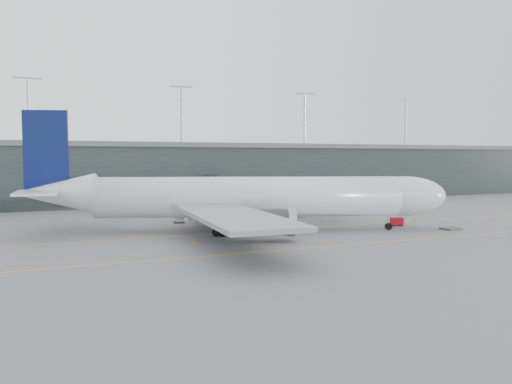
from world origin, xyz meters
name	(u,v)px	position (x,y,z in m)	size (l,w,h in m)	color
ground	(227,229)	(0.00, 0.00, 0.00)	(320.00, 320.00, 0.00)	slate
taxiline_a	(236,232)	(0.00, -4.00, 0.01)	(160.00, 0.25, 0.02)	orange
taxiline_b	(281,250)	(0.00, -20.00, 0.01)	(160.00, 0.25, 0.02)	orange
taxiline_lead_main	(218,215)	(5.00, 20.00, 0.01)	(0.25, 60.00, 0.02)	orange
terminal	(154,172)	(0.00, 58.00, 7.62)	(240.00, 36.00, 29.00)	black
main_aircraft	(245,198)	(1.74, -3.46, 5.24)	(64.72, 59.66, 18.67)	silver
jet_bridge	(258,185)	(16.09, 25.13, 5.45)	(13.60, 47.38, 7.28)	#2A2A2F
gse_cart	(396,221)	(27.65, -7.54, 0.79)	(2.33, 1.78, 1.41)	red
baggage_dolly	(451,229)	(32.75, -14.69, 0.17)	(2.85, 2.28, 0.28)	#3B3A40
uld_a	(179,218)	(-5.42, 10.27, 0.89)	(2.00, 1.67, 1.70)	#313236
uld_b	(201,215)	(-1.11, 11.28, 1.06)	(2.32, 1.91, 2.02)	#313236
uld_c	(215,216)	(0.98, 9.42, 1.01)	(2.53, 2.26, 1.92)	#313236
cone_nose	(415,220)	(34.31, -4.28, 0.34)	(0.43, 0.43, 0.69)	#E7470C
cone_wing_stbd	(327,242)	(7.37, -18.75, 0.36)	(0.46, 0.46, 0.73)	orange
cone_wing_port	(239,216)	(6.80, 12.45, 0.37)	(0.47, 0.47, 0.75)	orange
cone_tail	(194,241)	(-8.74, -11.07, 0.33)	(0.42, 0.42, 0.66)	#D64D0B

